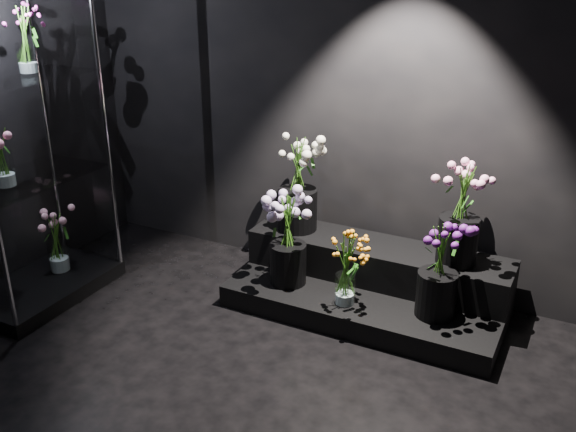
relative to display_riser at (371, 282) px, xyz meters
The scene contains 12 objects.
floor 1.70m from the display_riser, 104.56° to the right, with size 4.00×4.00×0.00m, color black.
wall_back 1.35m from the display_riser, 139.74° to the left, with size 4.00×4.00×0.00m, color black.
display_riser is the anchor object (origin of this frame).
display_case 2.48m from the display_riser, 156.41° to the right, with size 0.61×1.01×2.23m.
bouquet_orange_bells 0.40m from the display_riser, 101.29° to the right, with size 0.32×0.32×0.49m.
bouquet_lilac 0.66m from the display_riser, 156.59° to the right, with size 0.36×0.36×0.62m.
bouquet_purple 0.62m from the display_riser, 21.01° to the right, with size 0.41×0.41×0.62m.
bouquet_cream_roses 0.87m from the display_riser, 169.90° to the left, with size 0.43×0.43×0.67m.
bouquet_pink_roses 0.81m from the display_riser, ahead, with size 0.44×0.44×0.65m.
bouquet_case_pink 2.53m from the display_riser, 152.76° to the right, with size 0.34×0.34×0.42m.
bouquet_case_magenta 2.74m from the display_riser, 160.52° to the right, with size 0.26×0.26×0.41m.
bouquet_case_base_pink 2.24m from the display_riser, 160.85° to the right, with size 0.29×0.29×0.42m.
Camera 1 is at (1.67, -2.04, 2.27)m, focal length 40.00 mm.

